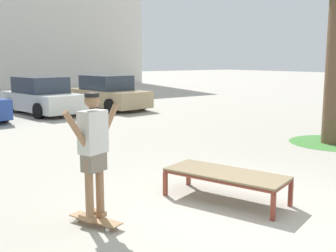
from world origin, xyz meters
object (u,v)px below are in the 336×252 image
Objects in this scene: skate_box at (226,175)px; skater at (93,147)px; car_tan at (108,94)px; skateboard at (96,220)px; car_white at (42,97)px.

skater reaches higher than skate_box.
skate_box is at bearing -9.70° from skater.
skate_box is at bearing -110.70° from car_tan.
car_tan reaches higher than skateboard.
car_tan is at bearing 60.27° from skater.
skater is at bearing -119.73° from car_tan.
car_white is (1.55, 12.08, 0.28)m from skate_box.
skater is at bearing -107.26° from car_white.
skate_box is 0.47× the size of car_white.
skateboard is 0.19× the size of car_tan.
skater is at bearing 109.42° from skateboard.
skate_box is 12.18m from car_white.
car_tan reaches higher than skate_box.
skateboard is at bearing 170.34° from skate_box.
skateboard is 12.29m from car_white.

